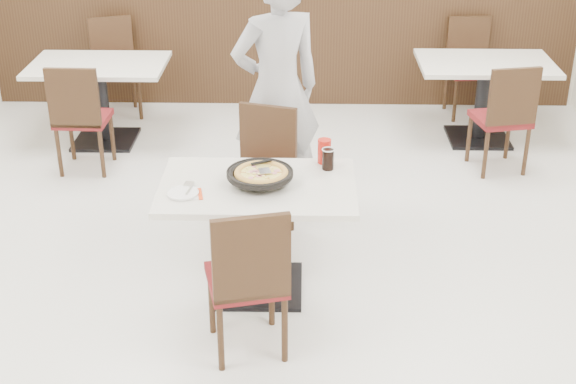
{
  "coord_description": "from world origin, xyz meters",
  "views": [
    {
      "loc": [
        0.23,
        -4.44,
        2.87
      ],
      "look_at": [
        0.14,
        -0.3,
        0.83
      ],
      "focal_mm": 50.0,
      "sensor_mm": 36.0,
      "label": 1
    }
  ],
  "objects_px": {
    "bg_chair_left_near": "(83,116)",
    "chair_near": "(246,276)",
    "diner_person": "(277,90)",
    "cola_glass": "(328,160)",
    "bg_chair_right_near": "(501,116)",
    "bg_table_right": "(482,101)",
    "main_table": "(259,238)",
    "red_cup": "(324,151)",
    "chair_far": "(260,178)",
    "bg_table_left": "(102,103)",
    "bg_chair_left_far": "(116,70)",
    "side_plate": "(183,193)",
    "bg_chair_right_far": "(471,69)",
    "pizza": "(261,176)",
    "pizza_pan": "(260,178)"
  },
  "relations": [
    {
      "from": "pizza",
      "to": "bg_table_right",
      "type": "xyz_separation_m",
      "value": [
        1.88,
        2.58,
        -0.44
      ]
    },
    {
      "from": "pizza",
      "to": "diner_person",
      "type": "bearing_deg",
      "value": 87.33
    },
    {
      "from": "bg_table_left",
      "to": "bg_chair_left_near",
      "type": "bearing_deg",
      "value": -91.3
    },
    {
      "from": "bg_chair_right_near",
      "to": "main_table",
      "type": "bearing_deg",
      "value": -146.63
    },
    {
      "from": "red_cup",
      "to": "bg_chair_left_far",
      "type": "distance_m",
      "value": 3.45
    },
    {
      "from": "cola_glass",
      "to": "bg_chair_left_far",
      "type": "xyz_separation_m",
      "value": [
        -2.0,
        2.9,
        -0.34
      ]
    },
    {
      "from": "pizza_pan",
      "to": "chair_near",
      "type": "bearing_deg",
      "value": -94.58
    },
    {
      "from": "bg_chair_right_far",
      "to": "main_table",
      "type": "bearing_deg",
      "value": 53.76
    },
    {
      "from": "bg_table_left",
      "to": "pizza_pan",
      "type": "bearing_deg",
      "value": -57.25
    },
    {
      "from": "bg_table_right",
      "to": "cola_glass",
      "type": "bearing_deg",
      "value": -122.16
    },
    {
      "from": "side_plate",
      "to": "bg_chair_right_near",
      "type": "height_order",
      "value": "bg_chair_right_near"
    },
    {
      "from": "chair_far",
      "to": "bg_table_left",
      "type": "height_order",
      "value": "chair_far"
    },
    {
      "from": "diner_person",
      "to": "cola_glass",
      "type": "bearing_deg",
      "value": 86.75
    },
    {
      "from": "diner_person",
      "to": "bg_chair_right_near",
      "type": "bearing_deg",
      "value": 178.18
    },
    {
      "from": "bg_chair_left_near",
      "to": "diner_person",
      "type": "bearing_deg",
      "value": -20.79
    },
    {
      "from": "bg_chair_left_far",
      "to": "chair_far",
      "type": "bearing_deg",
      "value": 101.78
    },
    {
      "from": "bg_table_left",
      "to": "bg_chair_right_far",
      "type": "height_order",
      "value": "bg_chair_right_far"
    },
    {
      "from": "bg_chair_left_far",
      "to": "main_table",
      "type": "bearing_deg",
      "value": 96.37
    },
    {
      "from": "pizza_pan",
      "to": "bg_table_left",
      "type": "distance_m",
      "value": 2.94
    },
    {
      "from": "main_table",
      "to": "pizza",
      "type": "bearing_deg",
      "value": -8.33
    },
    {
      "from": "cola_glass",
      "to": "bg_table_right",
      "type": "height_order",
      "value": "cola_glass"
    },
    {
      "from": "bg_table_left",
      "to": "chair_near",
      "type": "bearing_deg",
      "value": -63.55
    },
    {
      "from": "pizza_pan",
      "to": "bg_table_right",
      "type": "bearing_deg",
      "value": 53.66
    },
    {
      "from": "bg_table_right",
      "to": "bg_chair_right_far",
      "type": "distance_m",
      "value": 0.65
    },
    {
      "from": "pizza_pan",
      "to": "bg_table_right",
      "type": "xyz_separation_m",
      "value": [
        1.89,
        2.57,
        -0.42
      ]
    },
    {
      "from": "chair_far",
      "to": "red_cup",
      "type": "distance_m",
      "value": 0.66
    },
    {
      "from": "chair_near",
      "to": "diner_person",
      "type": "relative_size",
      "value": 0.5
    },
    {
      "from": "chair_near",
      "to": "bg_chair_right_far",
      "type": "height_order",
      "value": "same"
    },
    {
      "from": "diner_person",
      "to": "bg_chair_right_near",
      "type": "xyz_separation_m",
      "value": [
        1.85,
        0.75,
        -0.47
      ]
    },
    {
      "from": "diner_person",
      "to": "bg_table_right",
      "type": "height_order",
      "value": "diner_person"
    },
    {
      "from": "side_plate",
      "to": "bg_chair_left_far",
      "type": "height_order",
      "value": "bg_chair_left_far"
    },
    {
      "from": "main_table",
      "to": "side_plate",
      "type": "bearing_deg",
      "value": -161.26
    },
    {
      "from": "chair_near",
      "to": "chair_far",
      "type": "xyz_separation_m",
      "value": [
        0.01,
        1.28,
        0.0
      ]
    },
    {
      "from": "side_plate",
      "to": "bg_chair_right_near",
      "type": "xyz_separation_m",
      "value": [
        2.36,
        2.08,
        -0.28
      ]
    },
    {
      "from": "pizza_pan",
      "to": "main_table",
      "type": "bearing_deg",
      "value": -163.57
    },
    {
      "from": "bg_chair_right_far",
      "to": "bg_chair_left_near",
      "type": "bearing_deg",
      "value": 15.89
    },
    {
      "from": "chair_near",
      "to": "cola_glass",
      "type": "distance_m",
      "value": 1.03
    },
    {
      "from": "cola_glass",
      "to": "bg_chair_right_near",
      "type": "height_order",
      "value": "bg_chair_right_near"
    },
    {
      "from": "main_table",
      "to": "bg_chair_right_near",
      "type": "xyz_separation_m",
      "value": [
        1.93,
        1.93,
        0.1
      ]
    },
    {
      "from": "pizza",
      "to": "bg_table_right",
      "type": "distance_m",
      "value": 3.22
    },
    {
      "from": "bg_chair_left_near",
      "to": "chair_near",
      "type": "bearing_deg",
      "value": -56.59
    },
    {
      "from": "main_table",
      "to": "side_plate",
      "type": "xyz_separation_m",
      "value": [
        -0.44,
        -0.15,
        0.38
      ]
    },
    {
      "from": "pizza",
      "to": "bg_chair_left_far",
      "type": "distance_m",
      "value": 3.53
    },
    {
      "from": "side_plate",
      "to": "cola_glass",
      "type": "distance_m",
      "value": 0.95
    },
    {
      "from": "bg_chair_right_near",
      "to": "cola_glass",
      "type": "bearing_deg",
      "value": -143.03
    },
    {
      "from": "chair_far",
      "to": "bg_table_left",
      "type": "xyz_separation_m",
      "value": [
        -1.53,
        1.79,
        -0.1
      ]
    },
    {
      "from": "side_plate",
      "to": "cola_glass",
      "type": "bearing_deg",
      "value": 23.71
    },
    {
      "from": "bg_table_left",
      "to": "red_cup",
      "type": "bearing_deg",
      "value": -47.03
    },
    {
      "from": "main_table",
      "to": "red_cup",
      "type": "distance_m",
      "value": 0.7
    },
    {
      "from": "bg_chair_left_far",
      "to": "bg_chair_right_near",
      "type": "bearing_deg",
      "value": 140.76
    }
  ]
}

